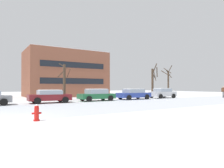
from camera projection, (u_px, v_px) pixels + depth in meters
name	position (u px, v px, depth m)	size (l,w,h in m)	color
ground_plane	(13.00, 119.00, 10.26)	(120.00, 120.00, 0.00)	white
road_surface	(7.00, 111.00, 13.36)	(80.00, 9.33, 0.00)	silver
fire_hydrant	(37.00, 113.00, 9.64)	(0.44, 0.30, 0.80)	red
parked_car_maroon	(50.00, 96.00, 20.27)	(4.17, 2.12, 1.34)	maroon
parked_car_green	(96.00, 95.00, 23.21)	(4.21, 2.19, 1.41)	#1E6038
parked_car_blue	(134.00, 94.00, 25.99)	(4.46, 2.21, 1.40)	#283D93
parked_car_silver	(162.00, 93.00, 28.96)	(3.97, 2.14, 1.44)	silver
pedestrian_crossing	(223.00, 91.00, 30.44)	(0.45, 0.42, 1.70)	black
tree_far_mid	(64.00, 82.00, 23.99)	(1.32, 1.47, 4.42)	#423326
tree_far_right	(168.00, 81.00, 34.02)	(1.46, 1.72, 5.34)	#423326
tree_far_left	(153.00, 81.00, 33.06)	(1.54, 1.56, 5.47)	#423326
building_far_right	(66.00, 74.00, 34.73)	(13.04, 8.29, 7.69)	brown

